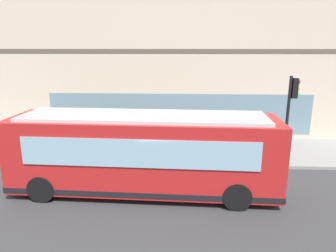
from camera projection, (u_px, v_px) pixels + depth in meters
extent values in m
plane|color=#38383A|center=(175.00, 193.00, 11.83)|extent=(120.00, 120.00, 0.00)
cube|color=gray|center=(178.00, 150.00, 16.51)|extent=(4.52, 40.00, 0.15)
cube|color=beige|center=(180.00, 57.00, 21.32)|extent=(7.88, 22.42, 9.57)
cube|color=brown|center=(179.00, 51.00, 17.53)|extent=(0.36, 21.97, 0.24)
cube|color=slate|center=(179.00, 113.00, 18.36)|extent=(0.12, 15.69, 2.40)
cube|color=red|center=(144.00, 152.00, 11.60)|extent=(2.83, 10.08, 2.70)
cube|color=silver|center=(143.00, 116.00, 11.24)|extent=(2.42, 9.07, 0.12)
cube|color=#8CB2C6|center=(18.00, 138.00, 11.88)|extent=(2.20, 0.15, 1.20)
cube|color=#8CB2C6|center=(149.00, 133.00, 12.72)|extent=(0.33, 8.20, 1.00)
cube|color=#8CB2C6|center=(138.00, 154.00, 10.27)|extent=(0.33, 8.20, 1.00)
cube|color=black|center=(145.00, 181.00, 11.89)|extent=(2.87, 10.12, 0.20)
cylinder|color=black|center=(67.00, 165.00, 13.27)|extent=(0.33, 1.01, 1.00)
cylinder|color=black|center=(42.00, 189.00, 11.05)|extent=(0.33, 1.01, 1.00)
cylinder|color=black|center=(229.00, 170.00, 12.71)|extent=(0.33, 1.01, 1.00)
cylinder|color=black|center=(237.00, 196.00, 10.49)|extent=(0.33, 1.01, 1.00)
cylinder|color=black|center=(287.00, 120.00, 14.12)|extent=(0.14, 0.14, 4.09)
cube|color=black|center=(295.00, 88.00, 13.73)|extent=(0.32, 0.24, 0.90)
sphere|color=red|center=(298.00, 82.00, 13.65)|extent=(0.20, 0.20, 0.20)
sphere|color=yellow|center=(297.00, 88.00, 13.72)|extent=(0.20, 0.20, 0.20)
sphere|color=green|center=(297.00, 94.00, 13.79)|extent=(0.20, 0.20, 0.20)
cylinder|color=gold|center=(216.00, 152.00, 15.07)|extent=(0.24, 0.24, 0.55)
sphere|color=gold|center=(216.00, 146.00, 14.98)|extent=(0.22, 0.22, 0.22)
cylinder|color=gold|center=(220.00, 152.00, 15.05)|extent=(0.10, 0.12, 0.10)
cylinder|color=gold|center=(216.00, 150.00, 15.22)|extent=(0.12, 0.10, 0.10)
cylinder|color=silver|center=(71.00, 135.00, 17.56)|extent=(0.14, 0.14, 0.83)
cylinder|color=silver|center=(74.00, 135.00, 17.65)|extent=(0.14, 0.14, 0.83)
cylinder|color=#99994C|center=(71.00, 122.00, 17.42)|extent=(0.32, 0.32, 0.66)
sphere|color=brown|center=(71.00, 115.00, 17.30)|extent=(0.23, 0.23, 0.23)
cylinder|color=#B23338|center=(135.00, 134.00, 18.00)|extent=(0.14, 0.14, 0.75)
cylinder|color=#B23338|center=(132.00, 134.00, 17.92)|extent=(0.14, 0.14, 0.75)
cylinder|color=gold|center=(134.00, 123.00, 17.79)|extent=(0.32, 0.32, 0.59)
sphere|color=#9E704C|center=(133.00, 116.00, 17.69)|extent=(0.20, 0.20, 0.20)
cylinder|color=gold|center=(90.00, 135.00, 17.67)|extent=(0.14, 0.14, 0.82)
cylinder|color=gold|center=(89.00, 134.00, 17.82)|extent=(0.14, 0.14, 0.82)
cylinder|color=gold|center=(88.00, 122.00, 17.56)|extent=(0.32, 0.32, 0.65)
sphere|color=beige|center=(88.00, 115.00, 17.45)|extent=(0.22, 0.22, 0.22)
cube|color=#BF3F19|center=(86.00, 140.00, 16.53)|extent=(0.44, 0.40, 0.90)
cube|color=#8CB2C6|center=(90.00, 137.00, 16.48)|extent=(0.35, 0.03, 0.30)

